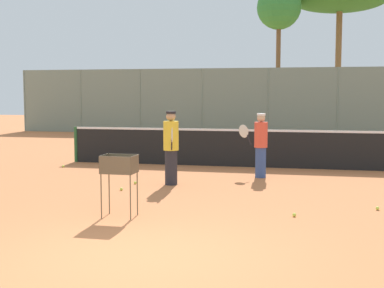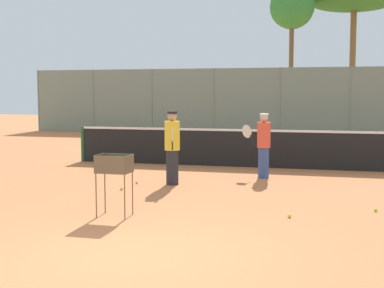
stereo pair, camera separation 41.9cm
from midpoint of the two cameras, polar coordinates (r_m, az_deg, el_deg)
ground_plane at (r=6.89m, az=-7.55°, el=-12.18°), size 80.00×80.00×0.00m
tennis_net at (r=15.15m, az=3.84°, el=-0.33°), size 9.82×0.10×1.07m
back_fence at (r=26.67m, az=7.67°, el=4.50°), size 26.58×0.08×3.33m
tree_1 at (r=30.68m, az=8.86°, el=14.04°), size 2.44×2.44×8.01m
tree_2 at (r=32.59m, az=15.12°, el=14.50°), size 5.37×5.37×8.06m
player_white_outfit at (r=12.12m, az=-3.24°, el=-0.29°), size 0.40×0.87×1.68m
player_red_cap at (r=13.25m, az=6.41°, el=-0.02°), size 0.81×0.50×1.59m
ball_cart at (r=9.08m, az=-9.17°, el=-2.67°), size 0.56×0.41×1.05m
tennis_ball_0 at (r=11.61m, az=-8.58°, el=-4.78°), size 0.07×0.07×0.07m
tennis_ball_1 at (r=12.38m, az=-7.04°, el=-4.12°), size 0.07×0.07×0.07m
tennis_ball_4 at (r=15.50m, az=-14.32°, el=-2.32°), size 0.07×0.07×0.07m
tennis_ball_6 at (r=9.23m, az=9.57°, el=-7.46°), size 0.07×0.07×0.07m
tennis_ball_7 at (r=10.09m, az=18.06°, el=-6.54°), size 0.07×0.07×0.07m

